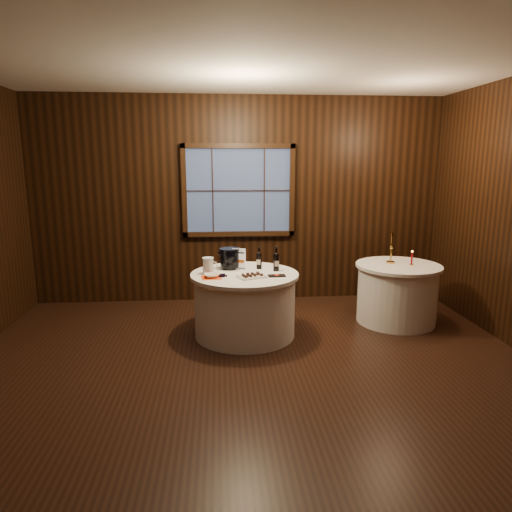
{
  "coord_description": "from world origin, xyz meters",
  "views": [
    {
      "loc": [
        -0.29,
        -4.23,
        2.07
      ],
      "look_at": [
        0.13,
        0.9,
        1.0
      ],
      "focal_mm": 32.0,
      "sensor_mm": 36.0,
      "label": 1
    }
  ],
  "objects": [
    {
      "name": "port_bottle_left",
      "position": [
        0.19,
        1.21,
        0.89
      ],
      "size": [
        0.07,
        0.08,
        0.28
      ],
      "rotation": [
        0.0,
        0.0,
        -0.34
      ],
      "color": "black",
      "rests_on": "main_table"
    },
    {
      "name": "main_table",
      "position": [
        0.0,
        1.0,
        0.39
      ],
      "size": [
        1.28,
        1.28,
        0.77
      ],
      "color": "white",
      "rests_on": "ground"
    },
    {
      "name": "chocolate_box",
      "position": [
        0.36,
        0.82,
        0.78
      ],
      "size": [
        0.2,
        0.11,
        0.02
      ],
      "primitive_type": "cube",
      "rotation": [
        0.0,
        0.0,
        0.05
      ],
      "color": "black",
      "rests_on": "main_table"
    },
    {
      "name": "orange_napkin",
      "position": [
        -0.39,
        0.82,
        0.77
      ],
      "size": [
        0.25,
        0.25,
        0.0
      ],
      "primitive_type": "cube",
      "rotation": [
        0.0,
        0.0,
        0.11
      ],
      "color": "#FF4B15",
      "rests_on": "main_table"
    },
    {
      "name": "grape_bunch",
      "position": [
        -0.26,
        0.84,
        0.79
      ],
      "size": [
        0.16,
        0.07,
        0.04
      ],
      "rotation": [
        0.0,
        0.0,
        0.08
      ],
      "color": "black",
      "rests_on": "main_table"
    },
    {
      "name": "red_candle",
      "position": [
        2.15,
        1.25,
        0.85
      ],
      "size": [
        0.05,
        0.05,
        0.19
      ],
      "color": "gold",
      "rests_on": "side_table"
    },
    {
      "name": "chocolate_plate",
      "position": [
        0.07,
        0.79,
        0.79
      ],
      "size": [
        0.37,
        0.31,
        0.04
      ],
      "rotation": [
        0.0,
        0.0,
        0.39
      ],
      "color": "white",
      "rests_on": "main_table"
    },
    {
      "name": "back_wall",
      "position": [
        0.0,
        2.48,
        1.54
      ],
      "size": [
        6.0,
        0.1,
        3.0
      ],
      "color": "black",
      "rests_on": "ground"
    },
    {
      "name": "brass_candlestick",
      "position": [
        1.93,
        1.4,
        0.92
      ],
      "size": [
        0.11,
        0.11,
        0.4
      ],
      "color": "gold",
      "rests_on": "side_table"
    },
    {
      "name": "port_bottle_right",
      "position": [
        0.39,
        1.09,
        0.9
      ],
      "size": [
        0.07,
        0.08,
        0.3
      ],
      "rotation": [
        0.0,
        0.0,
        0.08
      ],
      "color": "black",
      "rests_on": "main_table"
    },
    {
      "name": "ground",
      "position": [
        0.0,
        0.0,
        0.0
      ],
      "size": [
        6.0,
        6.0,
        0.0
      ],
      "primitive_type": "plane",
      "color": "black",
      "rests_on": "ground"
    },
    {
      "name": "glass_pitcher",
      "position": [
        -0.43,
        1.01,
        0.87
      ],
      "size": [
        0.18,
        0.14,
        0.19
      ],
      "rotation": [
        0.0,
        0.0,
        -0.01
      ],
      "color": "white",
      "rests_on": "main_table"
    },
    {
      "name": "side_table",
      "position": [
        2.0,
        1.3,
        0.39
      ],
      "size": [
        1.08,
        1.08,
        0.77
      ],
      "color": "white",
      "rests_on": "ground"
    },
    {
      "name": "ice_bucket",
      "position": [
        -0.17,
        1.24,
        0.9
      ],
      "size": [
        0.25,
        0.25,
        0.26
      ],
      "color": "black",
      "rests_on": "main_table"
    },
    {
      "name": "sign_stand",
      "position": [
        -0.05,
        1.21,
        0.86
      ],
      "size": [
        0.16,
        0.12,
        0.27
      ],
      "rotation": [
        0.0,
        0.0,
        -0.28
      ],
      "color": "#BABAC1",
      "rests_on": "main_table"
    },
    {
      "name": "cracker_bowl",
      "position": [
        -0.39,
        0.82,
        0.79
      ],
      "size": [
        0.19,
        0.19,
        0.04
      ],
      "primitive_type": "imported",
      "rotation": [
        0.0,
        0.0,
        0.17
      ],
      "color": "white",
      "rests_on": "orange_napkin"
    }
  ]
}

